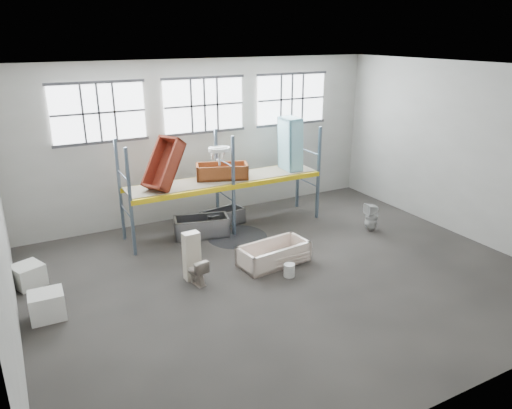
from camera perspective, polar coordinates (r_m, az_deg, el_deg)
floor at (r=12.19m, az=3.35°, el=-8.55°), size 12.00×10.00×0.10m
ceiling at (r=10.76m, az=3.91°, el=16.12°), size 12.00×10.00×0.10m
wall_back at (r=15.60m, az=-6.19°, el=7.72°), size 12.00×0.10×5.00m
wall_front at (r=7.68m, az=23.79°, el=-6.89°), size 12.00×0.10×5.00m
wall_right at (r=15.19m, az=23.58°, el=5.85°), size 0.10×10.00×5.00m
window_left at (r=14.44m, az=-18.22°, el=10.33°), size 2.60×0.04×1.60m
window_mid at (r=15.31m, az=-6.19°, el=11.67°), size 2.60×0.04×1.60m
window_right at (r=16.76m, az=4.24°, el=12.43°), size 2.60×0.04×1.60m
rack_upright_la at (r=13.02m, az=-14.71°, el=0.16°), size 0.08×0.08×3.00m
rack_upright_lb at (r=14.14m, az=-15.89°, el=1.60°), size 0.08×0.08×3.00m
rack_upright_ma at (r=13.95m, az=-2.70°, el=2.11°), size 0.08×0.08×3.00m
rack_upright_mb at (r=14.99m, az=-4.68°, el=3.33°), size 0.08×0.08×3.00m
rack_upright_ra at (r=15.41m, az=7.44°, el=3.68°), size 0.08×0.08×3.00m
rack_upright_rb at (r=16.36m, az=5.02°, el=4.72°), size 0.08×0.08×3.00m
rack_beam_front at (r=13.95m, az=-2.70°, el=2.11°), size 6.00×0.10×0.14m
rack_beam_back at (r=14.99m, az=-4.68°, el=3.33°), size 6.00×0.10×0.14m
shelf_deck at (r=14.44m, az=-3.73°, el=3.04°), size 5.90×1.10×0.03m
wet_patch at (r=14.31m, az=-2.26°, el=-3.84°), size 1.80×1.80×0.00m
bathtub_beige at (r=12.61m, az=2.11°, el=-5.89°), size 1.92×1.06×0.54m
cistern_spare at (r=12.84m, az=5.73°, el=-5.43°), size 0.43×0.26×0.38m
sink_in_tub at (r=12.85m, az=3.54°, el=-5.94°), size 0.60×0.60×0.16m
toilet_beige at (r=11.71m, az=-7.12°, el=-7.83°), size 0.49×0.71×0.67m
cistern_tall at (r=11.81m, az=-7.66°, el=-6.08°), size 0.41×0.28×1.22m
toilet_white at (r=15.02m, az=13.58°, el=-1.46°), size 0.44×0.43×0.86m
steel_tub_left at (r=14.35m, az=-6.49°, el=-2.62°), size 1.71×1.11×0.58m
steel_tub_right at (r=15.13m, az=-3.97°, el=-1.53°), size 1.41×0.84×0.49m
rust_tub_flat at (r=14.41m, az=-4.07°, el=3.99°), size 1.68×1.19×0.43m
rust_tub_tilted at (r=13.57m, az=-10.93°, el=4.76°), size 1.42×1.24×1.49m
sink_on_shelf at (r=14.08m, az=-4.36°, el=4.77°), size 0.68×0.55×0.56m
blue_tub_upright at (r=15.27m, az=4.10°, el=7.12°), size 0.58×0.83×1.73m
bucket at (r=12.04m, az=3.98°, el=-7.81°), size 0.36×0.36×0.33m
carton_near at (r=11.24m, az=-23.61°, el=-10.94°), size 0.72×0.62×0.60m
carton_far at (r=12.79m, az=-25.49°, el=-7.60°), size 0.84×0.84×0.53m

